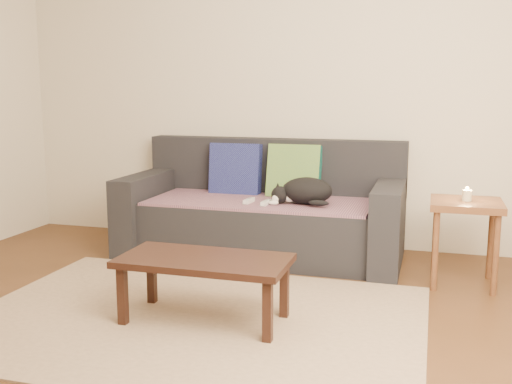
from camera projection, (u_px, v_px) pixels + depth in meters
The scene contains 13 objects.
ground at pixel (183, 330), 3.18m from camera, with size 4.50×4.50×0.00m, color brown.
back_wall at pixel (278, 85), 4.85m from camera, with size 4.50×0.04×2.60m, color beige.
sofa at pixel (264, 215), 4.61m from camera, with size 2.10×0.94×0.87m.
throw_blanket at pixel (260, 201), 4.50m from camera, with size 1.66×0.74×0.02m, color #412547.
cushion_navy at pixel (235, 169), 4.79m from camera, with size 0.41×0.10×0.41m, color #141354.
cushion_green at pixel (294, 172), 4.66m from camera, with size 0.41×0.10×0.41m, color #0E5D55.
cat at pixel (305, 191), 4.34m from camera, with size 0.49×0.37×0.19m.
wii_remote_a at pixel (249, 201), 4.39m from camera, with size 0.15×0.04×0.03m, color white.
wii_remote_b at pixel (266, 203), 4.32m from camera, with size 0.15×0.04×0.03m, color white.
side_table at pixel (466, 216), 3.85m from camera, with size 0.45×0.45×0.56m.
candle at pixel (467, 195), 3.83m from camera, with size 0.06×0.06×0.09m.
rug at pixel (194, 319), 3.32m from camera, with size 2.50×1.80×0.01m, color tan.
coffee_table at pixel (204, 266), 3.23m from camera, with size 0.92×0.46×0.37m.
Camera 1 is at (1.23, -2.77, 1.26)m, focal length 42.00 mm.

